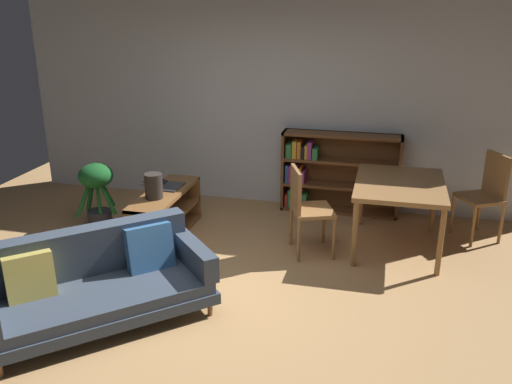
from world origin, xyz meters
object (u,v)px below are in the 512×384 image
open_laptop (165,185)px  dining_table (400,189)px  dining_chair_near (306,205)px  potted_floor_plant (97,187)px  desk_speaker (154,186)px  media_console (166,214)px  fabric_couch (96,281)px  dining_chair_far (486,191)px  bookshelf (332,172)px

open_laptop → dining_table: (2.64, 0.14, 0.12)m
open_laptop → dining_chair_near: dining_chair_near is taller
dining_table → potted_floor_plant: bearing=-176.5°
desk_speaker → dining_table: size_ratio=0.23×
open_laptop → desk_speaker: size_ratio=1.54×
media_console → open_laptop: bearing=108.0°
potted_floor_plant → dining_chair_near: (2.54, -0.16, 0.05)m
fabric_couch → dining_chair_far: dining_chair_far is taller
media_console → dining_chair_near: size_ratio=1.33×
fabric_couch → open_laptop: bearing=94.6°
potted_floor_plant → dining_chair_far: bearing=9.3°
media_console → dining_table: size_ratio=1.03×
dining_table → media_console: bearing=-173.1°
dining_chair_near → potted_floor_plant: bearing=176.5°
desk_speaker → potted_floor_plant: bearing=160.5°
media_console → potted_floor_plant: bearing=173.7°
dining_table → dining_chair_near: bearing=-158.8°
fabric_couch → desk_speaker: bearing=94.6°
potted_floor_plant → bookshelf: bearing=24.1°
dining_chair_far → media_console: bearing=-166.9°
fabric_couch → dining_chair_far: bearing=36.6°
dining_table → dining_chair_near: 1.03m
fabric_couch → open_laptop: size_ratio=4.50×
desk_speaker → dining_chair_near: (1.66, 0.16, -0.13)m
open_laptop → dining_table: size_ratio=0.35×
open_laptop → bookshelf: bookshelf is taller
fabric_couch → media_console: bearing=93.2°
media_console → dining_chair_far: dining_chair_far is taller
dining_chair_far → fabric_couch: bearing=-143.4°
open_laptop → dining_table: dining_table is taller
desk_speaker → potted_floor_plant: size_ratio=0.35×
media_console → dining_chair_far: size_ratio=1.28×
open_laptop → potted_floor_plant: (-0.85, -0.07, -0.06)m
potted_floor_plant → bookshelf: size_ratio=0.53×
bookshelf → dining_table: bearing=-50.1°
fabric_couch → open_laptop: 1.93m
media_console → dining_chair_near: bearing=-2.0°
dining_table → dining_chair_near: dining_chair_near is taller
desk_speaker → bookshelf: 2.34m
media_console → dining_table: dining_table is taller
bookshelf → potted_floor_plant: bearing=-155.9°
open_laptop → desk_speaker: (0.03, -0.39, 0.12)m
open_laptop → dining_chair_near: 1.70m
media_console → dining_chair_near: (1.63, -0.06, 0.28)m
fabric_couch → bookshelf: (1.67, 3.03, 0.17)m
fabric_couch → dining_chair_far: (3.44, 2.56, 0.22)m
media_console → dining_chair_near: 1.66m
dining_table → dining_chair_near: size_ratio=1.29×
fabric_couch → potted_floor_plant: 2.10m
desk_speaker → bookshelf: size_ratio=0.19×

